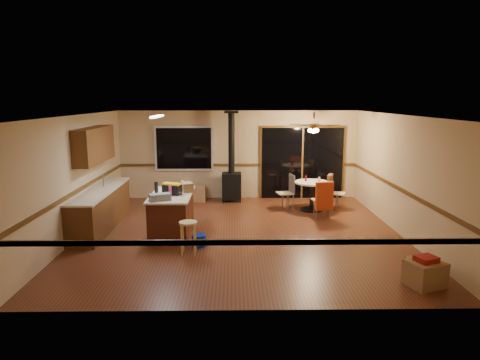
{
  "coord_description": "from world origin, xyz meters",
  "views": [
    {
      "loc": [
        -0.15,
        -9.08,
        2.94
      ],
      "look_at": [
        0.0,
        0.3,
        1.15
      ],
      "focal_mm": 32.0,
      "sensor_mm": 36.0,
      "label": 1
    }
  ],
  "objects_px": {
    "chair_left": "(289,188)",
    "box_corner_b": "(420,267)",
    "blue_bucket": "(199,240)",
    "chair_near": "(324,196)",
    "kitchen_island": "(172,214)",
    "dining_table": "(312,191)",
    "wood_stove": "(232,176)",
    "box_corner_a": "(425,274)",
    "bar_stool": "(188,238)",
    "box_under_window": "(196,193)",
    "toolbox_grey": "(160,197)",
    "toolbox_black": "(172,190)",
    "chair_right": "(331,188)"
  },
  "relations": [
    {
      "from": "box_corner_a",
      "to": "chair_near",
      "type": "bearing_deg",
      "value": 102.2
    },
    {
      "from": "box_corner_b",
      "to": "toolbox_grey",
      "type": "bearing_deg",
      "value": 158.57
    },
    {
      "from": "kitchen_island",
      "to": "wood_stove",
      "type": "relative_size",
      "value": 0.67
    },
    {
      "from": "kitchen_island",
      "to": "toolbox_grey",
      "type": "height_order",
      "value": "toolbox_grey"
    },
    {
      "from": "dining_table",
      "to": "chair_left",
      "type": "xyz_separation_m",
      "value": [
        -0.6,
        0.12,
        0.06
      ]
    },
    {
      "from": "toolbox_grey",
      "to": "box_under_window",
      "type": "bearing_deg",
      "value": 83.56
    },
    {
      "from": "dining_table",
      "to": "bar_stool",
      "type": "bearing_deg",
      "value": -132.63
    },
    {
      "from": "bar_stool",
      "to": "chair_near",
      "type": "xyz_separation_m",
      "value": [
        3.08,
        2.32,
        0.28
      ]
    },
    {
      "from": "toolbox_grey",
      "to": "bar_stool",
      "type": "xyz_separation_m",
      "value": [
        0.64,
        -0.68,
        -0.65
      ]
    },
    {
      "from": "kitchen_island",
      "to": "bar_stool",
      "type": "height_order",
      "value": "kitchen_island"
    },
    {
      "from": "toolbox_grey",
      "to": "toolbox_black",
      "type": "relative_size",
      "value": 1.07
    },
    {
      "from": "kitchen_island",
      "to": "bar_stool",
      "type": "relative_size",
      "value": 2.64
    },
    {
      "from": "kitchen_island",
      "to": "dining_table",
      "type": "relative_size",
      "value": 1.81
    },
    {
      "from": "chair_left",
      "to": "chair_near",
      "type": "height_order",
      "value": "same"
    },
    {
      "from": "toolbox_grey",
      "to": "box_corner_a",
      "type": "relative_size",
      "value": 0.78
    },
    {
      "from": "wood_stove",
      "to": "box_corner_a",
      "type": "xyz_separation_m",
      "value": [
        3.1,
        -5.79,
        -0.52
      ]
    },
    {
      "from": "wood_stove",
      "to": "chair_left",
      "type": "height_order",
      "value": "wood_stove"
    },
    {
      "from": "toolbox_black",
      "to": "chair_right",
      "type": "relative_size",
      "value": 0.56
    },
    {
      "from": "bar_stool",
      "to": "blue_bucket",
      "type": "xyz_separation_m",
      "value": [
        0.16,
        0.43,
        -0.2
      ]
    },
    {
      "from": "wood_stove",
      "to": "bar_stool",
      "type": "xyz_separation_m",
      "value": [
        -0.81,
        -4.29,
        -0.41
      ]
    },
    {
      "from": "kitchen_island",
      "to": "dining_table",
      "type": "xyz_separation_m",
      "value": [
        3.43,
        1.96,
        0.08
      ]
    },
    {
      "from": "wood_stove",
      "to": "chair_left",
      "type": "bearing_deg",
      "value": -32.07
    },
    {
      "from": "toolbox_black",
      "to": "box_corner_a",
      "type": "bearing_deg",
      "value": -31.78
    },
    {
      "from": "kitchen_island",
      "to": "box_corner_b",
      "type": "relative_size",
      "value": 4.37
    },
    {
      "from": "toolbox_black",
      "to": "box_under_window",
      "type": "bearing_deg",
      "value": 85.72
    },
    {
      "from": "blue_bucket",
      "to": "chair_near",
      "type": "bearing_deg",
      "value": 33.02
    },
    {
      "from": "bar_stool",
      "to": "blue_bucket",
      "type": "bearing_deg",
      "value": 68.86
    },
    {
      "from": "chair_right",
      "to": "box_corner_b",
      "type": "xyz_separation_m",
      "value": [
        0.51,
        -4.45,
        -0.44
      ]
    },
    {
      "from": "wood_stove",
      "to": "blue_bucket",
      "type": "xyz_separation_m",
      "value": [
        -0.65,
        -3.86,
        -0.61
      ]
    },
    {
      "from": "dining_table",
      "to": "toolbox_grey",
      "type": "bearing_deg",
      "value": -144.92
    },
    {
      "from": "bar_stool",
      "to": "box_under_window",
      "type": "relative_size",
      "value": 1.15
    },
    {
      "from": "blue_bucket",
      "to": "box_under_window",
      "type": "bearing_deg",
      "value": 95.68
    },
    {
      "from": "box_under_window",
      "to": "box_corner_a",
      "type": "relative_size",
      "value": 1.03
    },
    {
      "from": "bar_stool",
      "to": "chair_right",
      "type": "bearing_deg",
      "value": 43.65
    },
    {
      "from": "box_corner_b",
      "to": "bar_stool",
      "type": "bearing_deg",
      "value": 164.15
    },
    {
      "from": "chair_left",
      "to": "toolbox_grey",
      "type": "bearing_deg",
      "value": -138.52
    },
    {
      "from": "toolbox_black",
      "to": "box_under_window",
      "type": "xyz_separation_m",
      "value": [
        0.23,
        3.14,
        -0.79
      ]
    },
    {
      "from": "wood_stove",
      "to": "blue_bucket",
      "type": "bearing_deg",
      "value": -99.54
    },
    {
      "from": "bar_stool",
      "to": "blue_bucket",
      "type": "relative_size",
      "value": 2.2
    },
    {
      "from": "bar_stool",
      "to": "box_under_window",
      "type": "bearing_deg",
      "value": 92.97
    },
    {
      "from": "dining_table",
      "to": "chair_right",
      "type": "bearing_deg",
      "value": 12.3
    },
    {
      "from": "kitchen_island",
      "to": "chair_near",
      "type": "height_order",
      "value": "chair_near"
    },
    {
      "from": "dining_table",
      "to": "box_under_window",
      "type": "xyz_separation_m",
      "value": [
        -3.17,
        1.14,
        -0.31
      ]
    },
    {
      "from": "chair_near",
      "to": "blue_bucket",
      "type": "bearing_deg",
      "value": -146.98
    },
    {
      "from": "wood_stove",
      "to": "toolbox_grey",
      "type": "relative_size",
      "value": 6.0
    },
    {
      "from": "box_corner_a",
      "to": "toolbox_black",
      "type": "bearing_deg",
      "value": 148.22
    },
    {
      "from": "chair_left",
      "to": "box_corner_b",
      "type": "distance_m",
      "value": 4.77
    },
    {
      "from": "box_under_window",
      "to": "box_corner_a",
      "type": "height_order",
      "value": "box_under_window"
    },
    {
      "from": "chair_near",
      "to": "box_corner_a",
      "type": "distance_m",
      "value": 3.94
    },
    {
      "from": "kitchen_island",
      "to": "box_corner_b",
      "type": "height_order",
      "value": "kitchen_island"
    }
  ]
}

